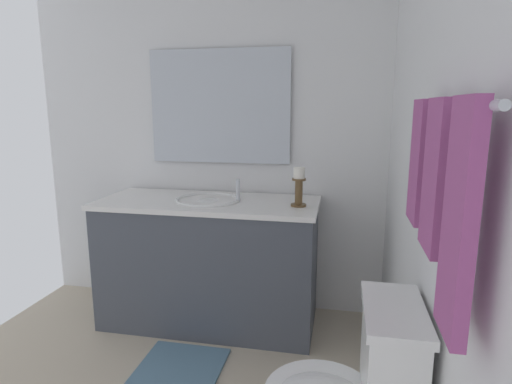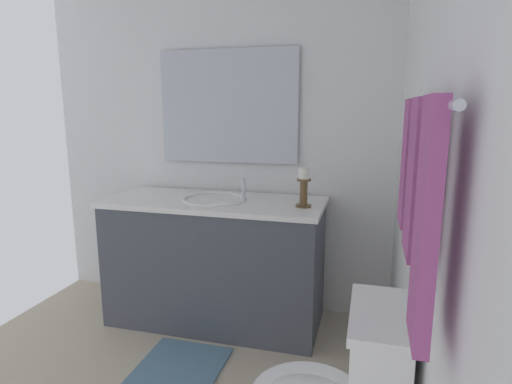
% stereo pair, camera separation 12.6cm
% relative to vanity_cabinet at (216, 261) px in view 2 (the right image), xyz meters
% --- Properties ---
extents(wall_back, '(2.58, 0.04, 2.45)m').
position_rel_vanity_cabinet_xyz_m(wall_back, '(0.96, 1.11, 0.82)').
color(wall_back, white).
rests_on(wall_back, ground).
extents(wall_left, '(0.04, 2.40, 2.45)m').
position_rel_vanity_cabinet_xyz_m(wall_left, '(-0.33, -0.09, 0.82)').
color(wall_left, white).
rests_on(wall_left, ground).
extents(vanity_cabinet, '(0.58, 1.36, 0.80)m').
position_rel_vanity_cabinet_xyz_m(vanity_cabinet, '(0.00, 0.00, 0.00)').
color(vanity_cabinet, '#474C56').
rests_on(vanity_cabinet, ground).
extents(sink_basin, '(0.40, 0.40, 0.24)m').
position_rel_vanity_cabinet_xyz_m(sink_basin, '(0.00, 0.00, 0.36)').
color(sink_basin, white).
rests_on(sink_basin, vanity_cabinet).
extents(mirror, '(0.02, 0.93, 0.73)m').
position_rel_vanity_cabinet_xyz_m(mirror, '(-0.28, 0.00, 0.96)').
color(mirror, silver).
extents(candle_holder_tall, '(0.09, 0.09, 0.23)m').
position_rel_vanity_cabinet_xyz_m(candle_holder_tall, '(0.04, 0.56, 0.52)').
color(candle_holder_tall, brown).
rests_on(candle_holder_tall, vanity_cabinet).
extents(towel_bar, '(0.74, 0.02, 0.02)m').
position_rel_vanity_cabinet_xyz_m(towel_bar, '(1.31, 1.05, 0.97)').
color(towel_bar, silver).
extents(towel_near_vanity, '(0.16, 0.03, 0.38)m').
position_rel_vanity_cabinet_xyz_m(towel_near_vanity, '(1.07, 1.03, 0.80)').
color(towel_near_vanity, '#A54C8C').
rests_on(towel_near_vanity, towel_bar).
extents(towel_center, '(0.18, 0.03, 0.39)m').
position_rel_vanity_cabinet_xyz_m(towel_center, '(1.31, 1.03, 0.79)').
color(towel_center, '#A54C8C').
rests_on(towel_center, towel_bar).
extents(towel_near_corner, '(0.16, 0.03, 0.49)m').
position_rel_vanity_cabinet_xyz_m(towel_near_corner, '(1.56, 1.03, 0.74)').
color(towel_near_corner, '#A54C8C').
rests_on(towel_near_corner, towel_bar).
extents(bath_mat, '(0.60, 0.44, 0.02)m').
position_rel_vanity_cabinet_xyz_m(bath_mat, '(0.62, 0.00, -0.39)').
color(bath_mat, slate).
rests_on(bath_mat, ground).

